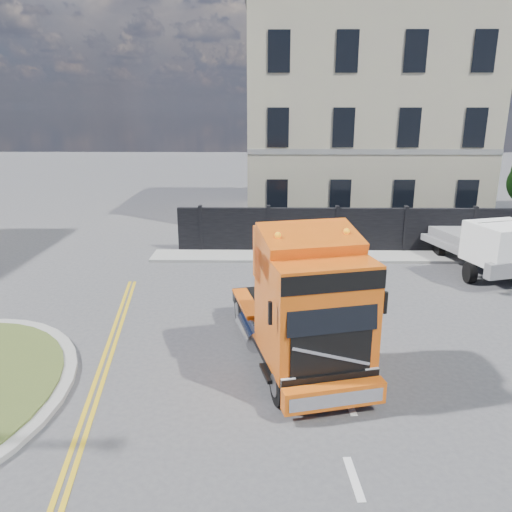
{
  "coord_description": "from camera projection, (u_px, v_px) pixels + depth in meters",
  "views": [
    {
      "loc": [
        0.77,
        -12.45,
        6.24
      ],
      "look_at": [
        0.55,
        2.33,
        1.8
      ],
      "focal_mm": 35.0,
      "sensor_mm": 36.0,
      "label": 1
    }
  ],
  "objects": [
    {
      "name": "ground",
      "position": [
        235.0,
        343.0,
        13.72
      ],
      "size": [
        120.0,
        120.0,
        0.0
      ],
      "primitive_type": "plane",
      "color": "#424244",
      "rests_on": "ground"
    },
    {
      "name": "hoarding_fence",
      "position": [
        394.0,
        231.0,
        21.96
      ],
      "size": [
        18.8,
        0.25,
        2.0
      ],
      "color": "black",
      "rests_on": "ground"
    },
    {
      "name": "georgian_building",
      "position": [
        358.0,
        115.0,
        27.78
      ],
      "size": [
        12.3,
        10.3,
        12.8
      ],
      "color": "#BFB297",
      "rests_on": "ground"
    },
    {
      "name": "pavement_far",
      "position": [
        385.0,
        257.0,
        21.38
      ],
      "size": [
        20.0,
        1.6,
        0.12
      ],
      "primitive_type": "cube",
      "color": "gray",
      "rests_on": "ground"
    },
    {
      "name": "truck",
      "position": [
        305.0,
        310.0,
        11.86
      ],
      "size": [
        3.54,
        6.27,
        3.55
      ],
      "rotation": [
        0.0,
        0.0,
        0.24
      ],
      "color": "black",
      "rests_on": "ground"
    },
    {
      "name": "flatbed_pickup",
      "position": [
        494.0,
        247.0,
        18.69
      ],
      "size": [
        3.52,
        5.76,
        2.22
      ],
      "rotation": [
        0.0,
        0.0,
        0.29
      ],
      "color": "slate",
      "rests_on": "ground"
    }
  ]
}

